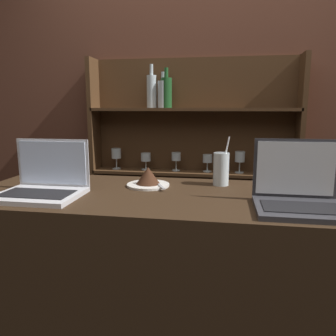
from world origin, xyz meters
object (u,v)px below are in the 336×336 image
at_px(laptop_far, 298,194).
at_px(laptop_near, 43,184).
at_px(water_glass, 221,169).
at_px(cake_plate, 148,178).

bearing_deg(laptop_far, laptop_near, 179.04).
distance_m(laptop_near, laptop_far, 0.96).
relative_size(laptop_near, water_glass, 1.45).
height_order(laptop_far, cake_plate, laptop_far).
bearing_deg(cake_plate, water_glass, 13.04).
xyz_separation_m(laptop_far, water_glass, (-0.27, 0.31, 0.02)).
bearing_deg(water_glass, cake_plate, -166.96).
relative_size(cake_plate, water_glass, 0.86).
bearing_deg(laptop_far, cake_plate, 158.28).
relative_size(laptop_far, water_glass, 1.35).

